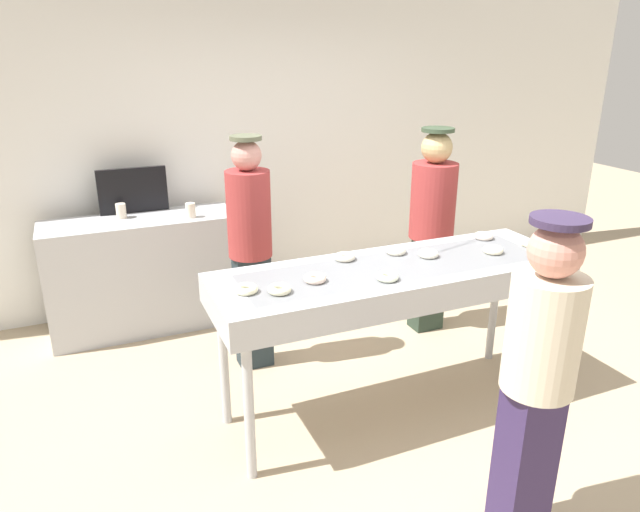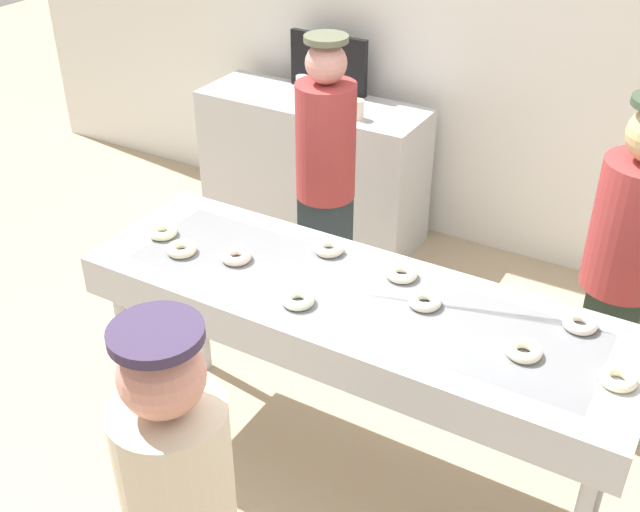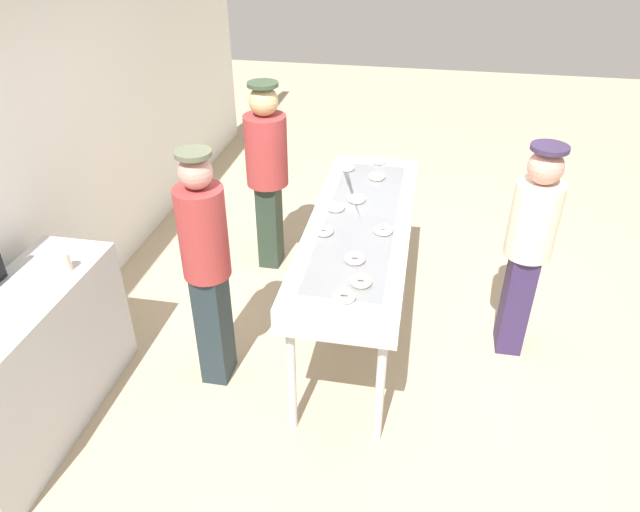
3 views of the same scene
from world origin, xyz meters
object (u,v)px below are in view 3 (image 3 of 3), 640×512
sugar_donut_9 (336,207)px  paper_cup_1 (64,262)px  sugar_donut_0 (347,167)px  sugar_donut_8 (361,281)px  worker_assistant (267,166)px  sugar_donut_6 (379,161)px  sugar_donut_3 (383,230)px  sugar_donut_5 (357,199)px  sugar_donut_7 (377,176)px  prep_counter (30,368)px  fryer_conveyor (360,231)px  sugar_donut_2 (324,231)px  sugar_donut_4 (355,259)px  sugar_donut_1 (344,296)px  worker_baker (207,264)px

sugar_donut_9 → paper_cup_1: (-1.00, 1.52, -0.01)m
sugar_donut_0 → sugar_donut_8: size_ratio=1.00×
worker_assistant → sugar_donut_6: bearing=100.6°
sugar_donut_3 → sugar_donut_5: 0.48m
sugar_donut_7 → prep_counter: 2.78m
sugar_donut_8 → sugar_donut_9: bearing=18.5°
sugar_donut_5 → sugar_donut_8: bearing=-171.0°
sugar_donut_0 → prep_counter: sugar_donut_0 is taller
fryer_conveyor → sugar_donut_2: size_ratio=17.51×
sugar_donut_7 → paper_cup_1: paper_cup_1 is taller
sugar_donut_4 → paper_cup_1: size_ratio=1.08×
fryer_conveyor → sugar_donut_1: (-0.94, -0.03, 0.11)m
fryer_conveyor → prep_counter: bearing=124.9°
sugar_donut_6 → fryer_conveyor: bearing=178.6°
sugar_donut_8 → prep_counter: size_ratio=0.08×
sugar_donut_0 → sugar_donut_8: same height
sugar_donut_1 → sugar_donut_6: bearing=0.1°
sugar_donut_4 → worker_baker: 0.94m
fryer_conveyor → paper_cup_1: bearing=117.4°
sugar_donut_0 → sugar_donut_7: bearing=-116.6°
sugar_donut_5 → sugar_donut_9: 0.20m
sugar_donut_2 → sugar_donut_9: (0.35, -0.02, 0.00)m
worker_assistant → sugar_donut_0: bearing=88.3°
sugar_donut_8 → sugar_donut_4: bearing=16.4°
sugar_donut_0 → sugar_donut_2: bearing=-179.8°
sugar_donut_6 → sugar_donut_7: bearing=-177.4°
sugar_donut_7 → sugar_donut_3: bearing=-171.2°
sugar_donut_5 → sugar_donut_0: bearing=15.8°
sugar_donut_3 → sugar_donut_6: bearing=7.2°
sugar_donut_5 → sugar_donut_6: size_ratio=1.00×
fryer_conveyor → sugar_donut_8: size_ratio=17.51×
sugar_donut_3 → paper_cup_1: bearing=111.3°
paper_cup_1 → prep_counter: bearing=161.9°
sugar_donut_3 → prep_counter: (-1.13, 2.01, -0.54)m
sugar_donut_0 → sugar_donut_3: same height
worker_baker → prep_counter: worker_baker is taller
sugar_donut_7 → sugar_donut_8: 1.46m
sugar_donut_3 → worker_baker: (-0.49, 1.06, -0.08)m
sugar_donut_3 → paper_cup_1: paper_cup_1 is taller
fryer_conveyor → sugar_donut_1: bearing=-178.2°
fryer_conveyor → sugar_donut_9: sugar_donut_9 is taller
sugar_donut_3 → sugar_donut_6: 1.17m
fryer_conveyor → sugar_donut_1: size_ratio=17.51×
sugar_donut_0 → sugar_donut_6: same height
sugar_donut_5 → prep_counter: (-1.55, 1.78, -0.54)m
sugar_donut_7 → sugar_donut_9: same height
sugar_donut_0 → sugar_donut_1: same height
sugar_donut_2 → worker_baker: worker_baker is taller
sugar_donut_8 → sugar_donut_9: 0.93m
sugar_donut_3 → sugar_donut_9: 0.45m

